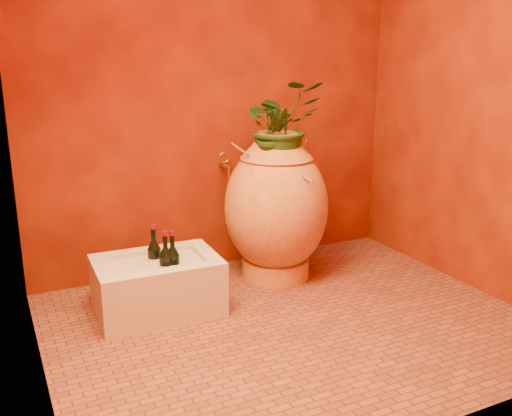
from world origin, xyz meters
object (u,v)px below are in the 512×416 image
amphora (276,207)px  stone_basin (158,286)px  wine_bottle_a (173,266)px  wall_tap (225,165)px  wine_bottle_b (155,260)px  wine_bottle_c (166,267)px

amphora → stone_basin: amphora is taller
wine_bottle_a → wall_tap: bearing=44.4°
amphora → wine_bottle_b: (-0.83, -0.12, -0.18)m
wall_tap → wine_bottle_a: bearing=-135.6°
stone_basin → wine_bottle_b: wine_bottle_b is taller
stone_basin → wall_tap: 0.94m
stone_basin → wine_bottle_b: bearing=84.9°
stone_basin → wine_bottle_c: bearing=-67.3°
amphora → wine_bottle_a: (-0.76, -0.24, -0.18)m
wine_bottle_c → amphora: bearing=17.0°
stone_basin → wine_bottle_a: 0.17m
amphora → wall_tap: (-0.22, 0.28, 0.24)m
amphora → wall_tap: amphora is taller
wine_bottle_b → wine_bottle_c: (0.03, -0.13, -0.00)m
wall_tap → wine_bottle_b: bearing=-146.3°
amphora → wine_bottle_b: 0.85m
stone_basin → wall_tap: size_ratio=3.91×
wine_bottle_b → wine_bottle_c: size_ratio=1.02×
wine_bottle_a → wall_tap: (0.53, 0.52, 0.42)m
wine_bottle_c → wall_tap: (0.57, 0.53, 0.42)m
wine_bottle_a → wine_bottle_c: size_ratio=0.98×
amphora → wine_bottle_a: amphora is taller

